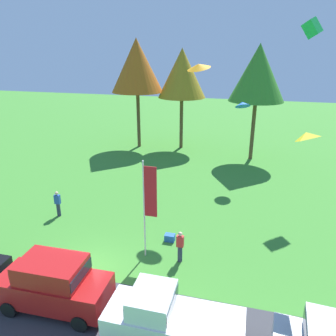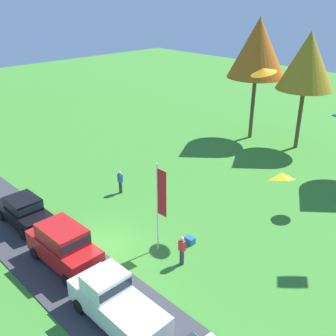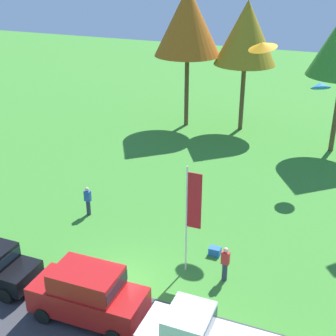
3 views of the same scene
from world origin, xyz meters
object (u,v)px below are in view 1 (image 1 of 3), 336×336
(cooler_box, at_px, (170,238))
(kite_delta_topmost, at_px, (243,104))
(person_beside_suv, at_px, (58,204))
(tree_far_left, at_px, (182,73))
(person_watching_sky, at_px, (180,246))
(tree_far_right, at_px, (258,73))
(tree_left_of_center, at_px, (137,66))
(kite_box_low_drifter, at_px, (312,28))
(car_pickup_mid_row, at_px, (168,319))
(flag_banner, at_px, (148,198))
(kite_diamond_high_left, at_px, (305,136))
(car_suv_by_flagpole, at_px, (54,282))
(kite_delta_high_right, at_px, (199,66))

(cooler_box, bearing_deg, kite_delta_topmost, 74.14)
(person_beside_suv, relative_size, tree_far_left, 0.17)
(person_watching_sky, relative_size, tree_far_left, 0.17)
(tree_far_right, bearing_deg, tree_left_of_center, 173.82)
(tree_far_left, height_order, kite_box_low_drifter, kite_box_low_drifter)
(car_pickup_mid_row, bearing_deg, kite_box_low_drifter, 71.63)
(car_pickup_mid_row, relative_size, flag_banner, 0.95)
(person_beside_suv, bearing_deg, cooler_box, -7.42)
(person_watching_sky, distance_m, person_beside_suv, 9.11)
(flag_banner, height_order, kite_diamond_high_left, kite_diamond_high_left)
(tree_far_left, height_order, kite_delta_topmost, tree_far_left)
(tree_left_of_center, height_order, cooler_box, tree_left_of_center)
(cooler_box, relative_size, kite_box_low_drifter, 0.51)
(person_watching_sky, distance_m, tree_far_left, 21.61)
(person_watching_sky, bearing_deg, tree_left_of_center, 115.21)
(car_suv_by_flagpole, height_order, tree_far_right, tree_far_right)
(tree_far_left, bearing_deg, kite_diamond_high_left, -64.48)
(person_beside_suv, bearing_deg, car_suv_by_flagpole, -58.36)
(tree_left_of_center, relative_size, flag_banner, 2.13)
(tree_left_of_center, xyz_separation_m, kite_delta_high_right, (8.51, -12.23, 0.66))
(car_suv_by_flagpole, height_order, car_pickup_mid_row, car_suv_by_flagpole)
(kite_box_low_drifter, relative_size, kite_delta_high_right, 0.74)
(car_pickup_mid_row, height_order, person_beside_suv, car_pickup_mid_row)
(tree_far_right, relative_size, flag_banner, 2.03)
(kite_delta_topmost, bearing_deg, kite_diamond_high_left, -76.46)
(tree_far_left, distance_m, kite_delta_topmost, 10.10)
(car_pickup_mid_row, bearing_deg, tree_far_left, 101.71)
(car_suv_by_flagpole, relative_size, car_pickup_mid_row, 0.93)
(tree_left_of_center, distance_m, kite_delta_topmost, 13.25)
(car_suv_by_flagpole, height_order, kite_delta_topmost, kite_delta_topmost)
(person_beside_suv, xyz_separation_m, tree_far_right, (11.73, 15.22, 7.28))
(car_suv_by_flagpole, distance_m, kite_delta_topmost, 18.73)
(person_beside_suv, bearing_deg, tree_left_of_center, 91.20)
(kite_diamond_high_left, bearing_deg, kite_delta_high_right, 128.60)
(person_watching_sky, relative_size, tree_left_of_center, 0.15)
(car_suv_by_flagpole, height_order, kite_box_low_drifter, kite_box_low_drifter)
(tree_far_left, relative_size, kite_delta_topmost, 8.65)
(car_suv_by_flagpole, relative_size, tree_far_left, 0.45)
(person_beside_suv, height_order, kite_box_low_drifter, kite_box_low_drifter)
(person_beside_suv, bearing_deg, person_watching_sky, -17.22)
(car_suv_by_flagpole, bearing_deg, kite_delta_high_right, 71.82)
(kite_delta_high_right, bearing_deg, kite_diamond_high_left, -51.40)
(tree_far_left, xyz_separation_m, flag_banner, (2.83, -19.95, -4.51))
(flag_banner, bearing_deg, tree_far_left, 98.07)
(car_suv_by_flagpole, relative_size, kite_box_low_drifter, 4.26)
(car_suv_by_flagpole, relative_size, cooler_box, 8.30)
(person_watching_sky, height_order, kite_delta_high_right, kite_delta_high_right)
(kite_diamond_high_left, bearing_deg, person_watching_sky, 179.21)
(tree_left_of_center, xyz_separation_m, kite_box_low_drifter, (15.36, -7.24, 2.98))
(car_pickup_mid_row, height_order, kite_diamond_high_left, kite_diamond_high_left)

